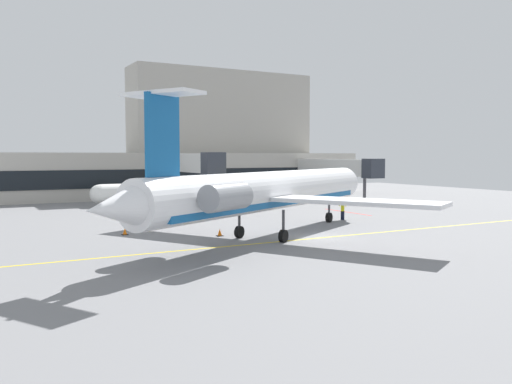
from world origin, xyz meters
TOP-DOWN VIEW (x-y plane):
  - ground at (0.00, 0.00)m, footprint 120.00×120.00m
  - terminal_building at (10.20, 46.05)m, footprint 59.75×11.15m
  - jet_bridge_west at (25.41, 30.00)m, footprint 2.40×18.54m
  - jet_bridge_east at (2.68, 30.97)m, footprint 2.40×16.66m
  - regional_jet at (-3.41, 1.24)m, footprint 30.92×24.01m
  - baggage_tug at (3.76, 21.92)m, footprint 4.48×3.42m
  - pushback_tractor at (11.48, 25.78)m, footprint 2.71×4.12m
  - fuel_tank at (-6.18, 32.25)m, footprint 7.60×2.70m
  - marshaller at (8.57, 7.54)m, footprint 0.40×0.80m
  - safety_cone_alpha at (-12.16, 8.13)m, footprint 0.47×0.47m
  - safety_cone_bravo at (-5.96, 4.04)m, footprint 0.47×0.47m

SIDE VIEW (x-z plane):
  - ground at x=0.00m, z-range -0.10..0.00m
  - safety_cone_alpha at x=-12.16m, z-range -0.03..0.52m
  - safety_cone_bravo at x=-5.96m, z-range -0.03..0.52m
  - pushback_tractor at x=11.48m, z-range -0.09..1.94m
  - baggage_tug at x=3.76m, z-range -0.08..1.97m
  - marshaller at x=8.57m, z-range 0.01..1.91m
  - fuel_tank at x=-6.18m, z-range 0.15..2.86m
  - regional_jet at x=-3.41m, z-range -1.32..8.31m
  - jet_bridge_west at x=25.41m, z-range 1.50..7.24m
  - jet_bridge_east at x=2.68m, z-range 1.87..8.41m
  - terminal_building at x=10.20m, z-range -2.51..17.38m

